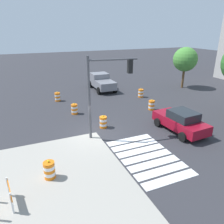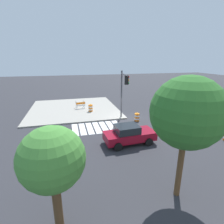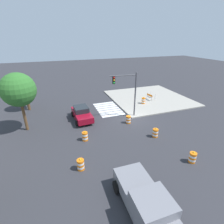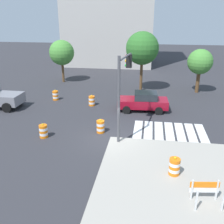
{
  "view_description": "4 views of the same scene",
  "coord_description": "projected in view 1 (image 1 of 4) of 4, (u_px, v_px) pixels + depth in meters",
  "views": [
    {
      "loc": [
        13.35,
        -4.46,
        7.15
      ],
      "look_at": [
        -0.42,
        1.43,
        1.36
      ],
      "focal_mm": 34.7,
      "sensor_mm": 36.0,
      "label": 1
    },
    {
      "loc": [
        6.7,
        18.56,
        6.95
      ],
      "look_at": [
        2.47,
        2.19,
        1.72
      ],
      "focal_mm": 27.81,
      "sensor_mm": 36.0,
      "label": 2
    },
    {
      "loc": [
        -17.01,
        8.7,
        9.47
      ],
      "look_at": [
        1.08,
        2.25,
        0.82
      ],
      "focal_mm": 27.01,
      "sensor_mm": 36.0,
      "label": 3
    },
    {
      "loc": [
        2.42,
        -15.42,
        7.87
      ],
      "look_at": [
        -0.25,
        2.31,
        1.05
      ],
      "focal_mm": 41.27,
      "sensor_mm": 36.0,
      "label": 4
    }
  ],
  "objects": [
    {
      "name": "ground_plane",
      "position": [
        96.0,
        134.0,
        15.66
      ],
      "size": [
        120.0,
        120.0,
        0.0
      ],
      "primitive_type": "plane",
      "color": "#2D2D33"
    },
    {
      "name": "traffic_light_pole",
      "position": [
        106.0,
        83.0,
        13.82
      ],
      "size": [
        0.64,
        3.27,
        5.5
      ],
      "color": "#4C4C51",
      "rests_on": "sidewalk_corner"
    },
    {
      "name": "traffic_barrel_median_near",
      "position": [
        103.0,
        122.0,
        16.56
      ],
      "size": [
        0.56,
        0.56,
        1.02
      ],
      "color": "orange",
      "rests_on": "ground"
    },
    {
      "name": "traffic_barrel_median_far",
      "position": [
        74.0,
        109.0,
        19.24
      ],
      "size": [
        0.56,
        0.56,
        1.02
      ],
      "color": "orange",
      "rests_on": "ground"
    },
    {
      "name": "pickup_truck",
      "position": [
        101.0,
        82.0,
        26.95
      ],
      "size": [
        5.18,
        2.4,
        1.92
      ],
      "color": "slate",
      "rests_on": "ground"
    },
    {
      "name": "sports_car",
      "position": [
        181.0,
        121.0,
        15.86
      ],
      "size": [
        4.4,
        2.33,
        1.63
      ],
      "color": "maroon",
      "rests_on": "ground"
    },
    {
      "name": "traffic_barrel_near_corner",
      "position": [
        58.0,
        97.0,
        22.67
      ],
      "size": [
        0.56,
        0.56,
        1.02
      ],
      "color": "orange",
      "rests_on": "ground"
    },
    {
      "name": "crosswalk_stripes",
      "position": [
        147.0,
        157.0,
        12.89
      ],
      "size": [
        5.1,
        3.2,
        0.02
      ],
      "color": "silver",
      "rests_on": "ground"
    },
    {
      "name": "traffic_barrel_far_curb",
      "position": [
        152.0,
        105.0,
        20.23
      ],
      "size": [
        0.56,
        0.56,
        1.02
      ],
      "color": "orange",
      "rests_on": "ground"
    },
    {
      "name": "street_tree_streetside_mid",
      "position": [
        185.0,
        59.0,
        26.78
      ],
      "size": [
        2.97,
        2.97,
        5.07
      ],
      "color": "brown",
      "rests_on": "ground"
    },
    {
      "name": "traffic_barrel_crosswalk_end",
      "position": [
        141.0,
        93.0,
        23.97
      ],
      "size": [
        0.56,
        0.56,
        1.02
      ],
      "color": "orange",
      "rests_on": "ground"
    },
    {
      "name": "traffic_barrel_on_sidewalk",
      "position": [
        49.0,
        170.0,
        10.71
      ],
      "size": [
        0.56,
        0.56,
        1.02
      ],
      "color": "orange",
      "rests_on": "sidewalk_corner"
    },
    {
      "name": "construction_barricade",
      "position": [
        6.0,
        194.0,
        8.97
      ],
      "size": [
        1.33,
        0.93,
        1.0
      ],
      "color": "silver",
      "rests_on": "sidewalk_corner"
    }
  ]
}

